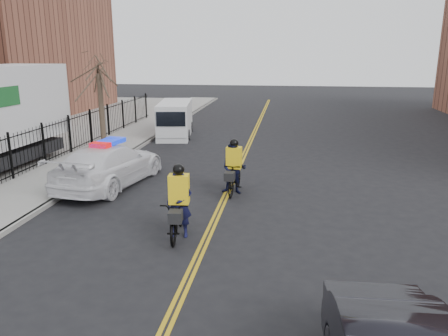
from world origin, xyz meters
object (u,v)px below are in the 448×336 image
Objects in this scene: cargo_van at (175,120)px; cyclist_near at (180,212)px; police_cruiser at (110,165)px; cyclist_far at (234,172)px.

cyclist_near is (4.13, -15.34, -0.30)m from cargo_van.
police_cruiser is at bearing -98.55° from cargo_van.
cyclist_near reaches higher than police_cruiser.
cyclist_far is (5.07, -0.31, -0.02)m from police_cruiser.
cyclist_near is at bearing -99.06° from cyclist_far.
cargo_van is (-0.11, 10.80, 0.21)m from police_cruiser.
cyclist_far is at bearing -175.08° from police_cruiser.
cyclist_far reaches higher than police_cruiser.
cyclist_near is at bearing -84.09° from cargo_van.
cyclist_far is (5.18, -11.11, -0.22)m from cargo_van.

